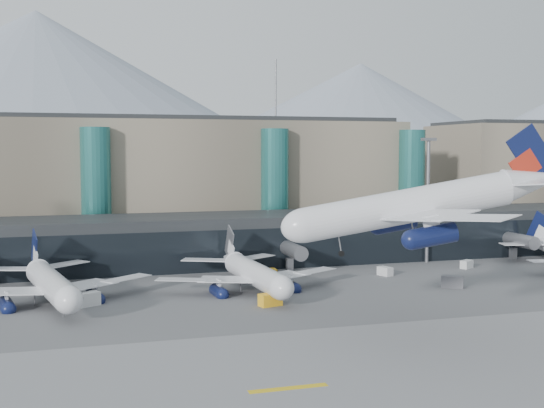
% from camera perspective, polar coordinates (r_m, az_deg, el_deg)
% --- Properties ---
extents(ground, '(900.00, 900.00, 0.00)m').
position_cam_1_polar(ground, '(89.23, 10.89, -10.58)').
color(ground, '#515154').
rests_on(ground, ground).
extents(runway_strip, '(400.00, 40.00, 0.04)m').
position_cam_1_polar(runway_strip, '(76.75, 16.15, -13.19)').
color(runway_strip, slate).
rests_on(runway_strip, ground).
extents(runway_markings, '(128.00, 1.00, 0.02)m').
position_cam_1_polar(runway_markings, '(76.74, 16.15, -13.17)').
color(runway_markings, gold).
rests_on(runway_markings, ground).
extents(concourse, '(170.00, 27.00, 10.00)m').
position_cam_1_polar(concourse, '(141.14, 0.15, -2.85)').
color(concourse, black).
rests_on(concourse, ground).
extents(terminal_main, '(130.00, 30.00, 31.00)m').
position_cam_1_polar(terminal_main, '(167.34, -11.26, 1.82)').
color(terminal_main, gray).
rests_on(terminal_main, ground).
extents(teal_towers, '(116.40, 19.40, 46.00)m').
position_cam_1_polar(teal_towers, '(152.80, -6.98, 1.09)').
color(teal_towers, '#266B67').
rests_on(teal_towers, ground).
extents(mountain_ridge, '(910.00, 400.00, 110.00)m').
position_cam_1_polar(mountain_ridge, '(460.44, -9.41, 7.31)').
color(mountain_ridge, gray).
rests_on(mountain_ridge, ground).
extents(lightmast_mid, '(3.00, 1.20, 25.60)m').
position_cam_1_polar(lightmast_mid, '(142.93, 12.90, 0.93)').
color(lightmast_mid, slate).
rests_on(lightmast_mid, ground).
extents(hero_jet, '(37.16, 36.84, 12.02)m').
position_cam_1_polar(hero_jet, '(85.53, 13.47, 0.85)').
color(hero_jet, silver).
rests_on(hero_jet, ground).
extents(jet_parked_left, '(33.75, 34.47, 11.10)m').
position_cam_1_polar(jet_parked_left, '(110.61, -18.27, -5.56)').
color(jet_parked_left, silver).
rests_on(jet_parked_left, ground).
extents(jet_parked_mid, '(33.13, 32.52, 10.69)m').
position_cam_1_polar(jet_parked_mid, '(113.99, -1.91, -5.11)').
color(jet_parked_mid, silver).
rests_on(jet_parked_mid, ground).
extents(veh_a, '(4.17, 3.46, 2.05)m').
position_cam_1_polar(veh_a, '(105.81, -15.24, -7.69)').
color(veh_a, silver).
rests_on(veh_a, ground).
extents(veh_b, '(1.53, 2.44, 1.39)m').
position_cam_1_polar(veh_b, '(125.51, -0.01, -5.76)').
color(veh_b, gold).
rests_on(veh_b, ground).
extents(veh_c, '(4.06, 3.60, 2.01)m').
position_cam_1_polar(veh_c, '(119.36, 14.86, -6.30)').
color(veh_c, '#505056').
rests_on(veh_c, ground).
extents(veh_d, '(3.13, 2.67, 1.58)m').
position_cam_1_polar(veh_d, '(139.18, 15.97, -4.88)').
color(veh_d, silver).
rests_on(veh_d, ground).
extents(veh_g, '(2.42, 3.11, 1.60)m').
position_cam_1_polar(veh_g, '(128.01, 9.44, -5.57)').
color(veh_g, silver).
rests_on(veh_g, ground).
extents(veh_h, '(3.70, 2.60, 1.85)m').
position_cam_1_polar(veh_h, '(102.25, -0.15, -8.01)').
color(veh_h, gold).
rests_on(veh_h, ground).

